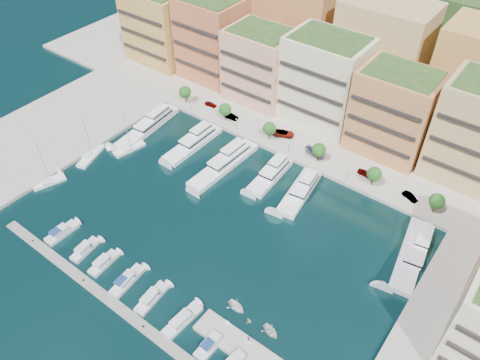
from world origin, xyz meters
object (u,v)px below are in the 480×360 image
at_px(car_2, 284,133).
at_px(tree_5, 437,201).
at_px(lamppost_0, 190,102).
at_px(sailboat_2, 129,149).
at_px(lamppost_4, 416,202).
at_px(yacht_3, 272,173).
at_px(cruiser_3, 104,263).
at_px(tree_0, 185,92).
at_px(cruiser_8, 237,360).
at_px(tree_4, 374,174).
at_px(car_4, 365,173).
at_px(cruiser_7, 212,343).
at_px(cruiser_5, 151,298).
at_px(yacht_0, 150,124).
at_px(car_1, 231,116).
at_px(car_5, 410,196).
at_px(lamppost_1, 236,123).
at_px(yacht_4, 301,190).
at_px(tree_1, 225,109).
at_px(lamppost_3, 348,172).
at_px(tender_0, 236,307).
at_px(car_3, 315,152).
at_px(cruiser_1, 62,233).
at_px(tree_3, 319,150).
at_px(yacht_6, 413,251).
at_px(yacht_1, 195,142).
at_px(cruiser_2, 85,250).
at_px(sailboat_0, 49,182).
at_px(tree_2, 269,129).
at_px(tender_2, 271,332).
at_px(tender_1, 249,321).
at_px(car_0, 211,104).
at_px(sailboat_1, 91,156).
at_px(lamppost_2, 289,146).

bearing_deg(car_2, tree_5, -117.84).
relative_size(lamppost_0, sailboat_2, 0.32).
height_order(tree_5, lamppost_4, tree_5).
height_order(yacht_3, cruiser_3, yacht_3).
height_order(tree_0, cruiser_8, tree_0).
distance_m(tree_4, car_4, 4.91).
bearing_deg(cruiser_7, cruiser_5, 179.93).
bearing_deg(car_4, yacht_0, 111.61).
xyz_separation_m(tree_5, car_1, (-63.04, 1.61, -3.01)).
bearing_deg(lamppost_4, yacht_3, -164.52).
bearing_deg(car_5, lamppost_0, 112.92).
distance_m(lamppost_1, car_5, 51.83).
bearing_deg(yacht_4, tree_5, 23.44).
bearing_deg(lamppost_1, car_2, 26.75).
relative_size(tree_1, cruiser_8, 0.76).
height_order(tree_1, lamppost_3, tree_1).
relative_size(tender_0, car_3, 0.71).
height_order(cruiser_1, cruiser_3, cruiser_1).
relative_size(tree_0, tree_3, 1.00).
distance_m(tree_0, yacht_6, 82.28).
xyz_separation_m(yacht_1, cruiser_2, (5.96, -44.14, -0.54)).
bearing_deg(sailboat_0, car_4, 38.48).
relative_size(tree_2, tree_5, 1.00).
xyz_separation_m(yacht_0, yacht_1, (16.14, 1.74, -0.12)).
relative_size(tree_4, yacht_4, 0.31).
xyz_separation_m(tree_0, car_4, (60.96, 2.38, -3.03)).
xyz_separation_m(tree_5, tender_2, (-13.55, -49.47, -4.35)).
xyz_separation_m(cruiser_2, car_1, (-4.88, 59.69, 1.19)).
bearing_deg(sailboat_0, cruiser_1, -27.52).
xyz_separation_m(cruiser_2, tender_1, (39.86, 8.00, -0.18)).
bearing_deg(tree_0, car_3, 2.40).
bearing_deg(yacht_1, yacht_3, 4.45).
xyz_separation_m(cruiser_7, sailboat_0, (-62.81, 9.01, -0.25)).
relative_size(yacht_4, car_0, 4.71).
height_order(yacht_0, yacht_3, same).
height_order(lamppost_1, car_3, lamppost_1).
relative_size(cruiser_3, cruiser_8, 1.01).
height_order(cruiser_3, cruiser_5, same).
bearing_deg(tree_3, cruiser_2, -114.25).
height_order(yacht_3, yacht_4, same).
relative_size(lamppost_4, sailboat_1, 0.32).
distance_m(yacht_4, tender_1, 38.95).
height_order(tree_2, lamppost_2, tree_2).
height_order(yacht_1, sailboat_2, sailboat_2).
relative_size(yacht_1, car_1, 4.60).
relative_size(tree_0, tree_1, 1.00).
bearing_deg(tree_5, cruiser_7, -109.87).
bearing_deg(lamppost_3, car_5, 12.33).
distance_m(tree_5, lamppost_2, 40.08).
bearing_deg(car_3, tender_0, -157.45).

